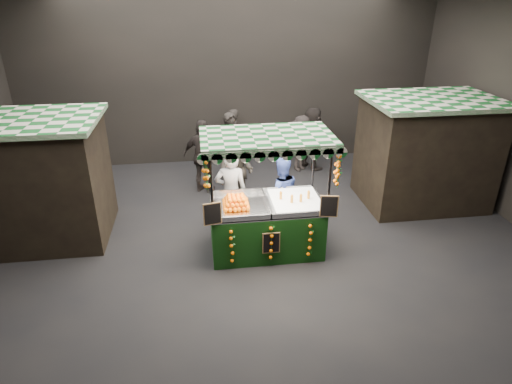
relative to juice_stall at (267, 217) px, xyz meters
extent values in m
plane|color=black|center=(-0.27, 0.24, -0.76)|extent=(12.00, 12.00, 0.00)
cube|color=black|center=(-0.27, 5.24, 1.74)|extent=(12.00, 0.10, 5.00)
cube|color=black|center=(-0.27, -4.76, 1.74)|extent=(12.00, 0.10, 5.00)
cube|color=black|center=(-4.67, 1.24, 0.49)|extent=(2.80, 2.00, 2.50)
cube|color=#125620|center=(-4.67, 1.24, 1.79)|extent=(3.00, 2.20, 0.10)
cube|color=black|center=(4.13, 1.74, 0.49)|extent=(2.80, 2.00, 2.50)
cube|color=#125620|center=(4.13, 1.74, 1.79)|extent=(3.00, 2.20, 0.10)
cube|color=black|center=(-0.01, 0.04, -0.27)|extent=(2.18, 1.19, 0.99)
cube|color=silver|center=(-0.01, 0.04, 0.25)|extent=(2.18, 1.19, 0.04)
cylinder|color=black|center=(-1.07, -0.53, 0.43)|extent=(0.05, 0.05, 2.38)
cylinder|color=black|center=(1.05, -0.53, 0.43)|extent=(0.05, 0.05, 2.38)
cylinder|color=black|center=(-1.07, 0.60, 0.43)|extent=(0.05, 0.05, 2.38)
cylinder|color=black|center=(1.05, 0.60, 0.43)|extent=(0.05, 0.05, 2.38)
cube|color=#125620|center=(-0.01, 0.04, 1.66)|extent=(2.43, 1.44, 0.08)
cube|color=white|center=(0.59, 0.04, 0.31)|extent=(0.97, 1.07, 0.08)
cube|color=black|center=(-1.08, -0.59, 0.48)|extent=(0.34, 0.09, 0.44)
cube|color=black|center=(1.06, -0.59, 0.48)|extent=(0.34, 0.09, 0.44)
cube|color=black|center=(-0.01, -0.60, -0.22)|extent=(0.34, 0.02, 0.44)
imported|color=gray|center=(-0.63, 0.87, 0.18)|extent=(0.74, 0.54, 1.88)
imported|color=navy|center=(0.44, 0.85, 0.08)|extent=(0.85, 0.68, 1.68)
imported|color=#2A2622|center=(-0.38, 3.60, 0.20)|extent=(0.79, 0.62, 1.92)
imported|color=#2C2824|center=(-0.41, 2.04, 0.19)|extent=(1.17, 1.13, 1.90)
imported|color=#2D2624|center=(-1.14, 3.03, 0.20)|extent=(1.22, 0.92, 1.92)
imported|color=#2C2624|center=(1.66, 4.12, 0.05)|extent=(1.21, 1.08, 1.62)
imported|color=#2E2726|center=(-4.77, 3.19, 0.05)|extent=(0.94, 0.83, 1.62)
imported|color=#292321|center=(2.00, 4.22, 0.15)|extent=(1.38, 1.71, 1.82)
imported|color=#2D2825|center=(-0.25, 4.84, 0.08)|extent=(0.50, 0.67, 1.68)
camera|label=1|loc=(-1.25, -7.46, 4.17)|focal=30.60mm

